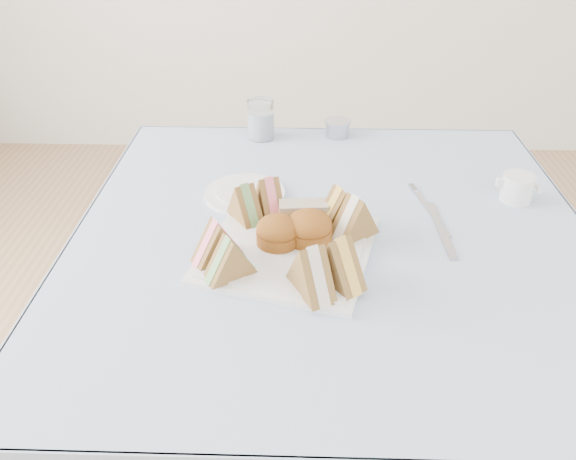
{
  "coord_description": "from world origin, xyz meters",
  "views": [
    {
      "loc": [
        -0.06,
        -0.93,
        1.36
      ],
      "look_at": [
        -0.09,
        -0.08,
        0.8
      ],
      "focal_mm": 35.0,
      "sensor_mm": 36.0,
      "label": 1
    }
  ],
  "objects_px": {
    "serving_plate": "(288,250)",
    "water_glass": "(261,119)",
    "table": "(325,364)",
    "creamer_jug": "(517,188)"
  },
  "relations": [
    {
      "from": "creamer_jug",
      "to": "water_glass",
      "type": "bearing_deg",
      "value": 154.05
    },
    {
      "from": "table",
      "to": "water_glass",
      "type": "xyz_separation_m",
      "value": [
        -0.17,
        0.44,
        0.43
      ]
    },
    {
      "from": "serving_plate",
      "to": "water_glass",
      "type": "bearing_deg",
      "value": 113.82
    },
    {
      "from": "water_glass",
      "to": "creamer_jug",
      "type": "bearing_deg",
      "value": -28.73
    },
    {
      "from": "serving_plate",
      "to": "water_glass",
      "type": "xyz_separation_m",
      "value": [
        -0.09,
        0.52,
        0.04
      ]
    },
    {
      "from": "serving_plate",
      "to": "creamer_jug",
      "type": "xyz_separation_m",
      "value": [
        0.48,
        0.21,
        0.02
      ]
    },
    {
      "from": "table",
      "to": "serving_plate",
      "type": "relative_size",
      "value": 3.03
    },
    {
      "from": "table",
      "to": "creamer_jug",
      "type": "bearing_deg",
      "value": 18.36
    },
    {
      "from": "serving_plate",
      "to": "creamer_jug",
      "type": "bearing_deg",
      "value": 37.89
    },
    {
      "from": "creamer_jug",
      "to": "table",
      "type": "bearing_deg",
      "value": -158.87
    }
  ]
}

